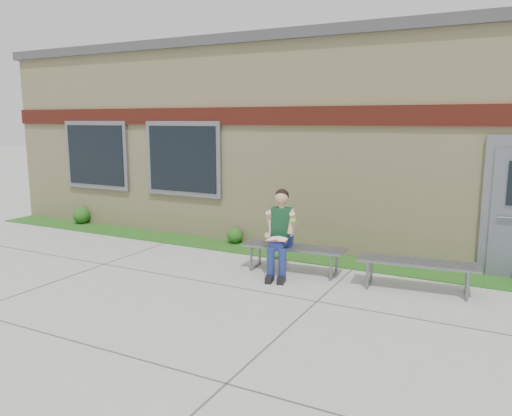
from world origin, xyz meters
The scene contains 8 objects.
ground centered at (0.00, 0.00, 0.00)m, with size 80.00×80.00×0.00m, color #9E9E99.
grass_strip centered at (0.00, 2.60, 0.01)m, with size 16.00×0.80×0.02m, color #154C14.
school_building centered at (0.00, 5.99, 2.10)m, with size 16.20×6.22×4.20m.
bench_left centered at (0.16, 1.63, 0.35)m, with size 1.76×0.62×0.45m.
bench_right centered at (2.16, 1.63, 0.35)m, with size 1.79×0.66×0.45m.
girl centered at (0.00, 1.42, 0.72)m, with size 0.58×0.90×1.41m.
shrub_west centered at (-6.01, 2.85, 0.22)m, with size 0.41×0.41×0.41m, color #154C14.
shrub_mid centered at (-1.67, 2.85, 0.18)m, with size 0.32×0.32×0.32m, color #154C14.
Camera 1 is at (3.31, -5.84, 2.53)m, focal length 35.00 mm.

